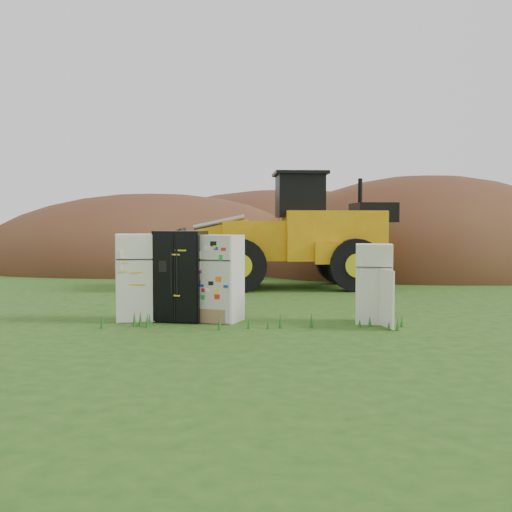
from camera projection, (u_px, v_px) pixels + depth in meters
The scene contains 9 objects.
ground at pixel (253, 321), 12.95m from camera, with size 120.00×120.00×0.00m, color #214612.
fridge_leftmost at pixel (136, 277), 13.02m from camera, with size 0.78×0.75×1.76m, color silver, non-canonical shape.
fridge_black_side at pixel (181, 276), 12.99m from camera, with size 0.95×0.75×1.83m, color black, non-canonical shape.
fridge_sticker at pixel (220, 278), 12.92m from camera, with size 0.78×0.72×1.75m, color silver, non-canonical shape.
fridge_open_door at pixel (374, 283), 12.75m from camera, with size 0.71×0.66×1.57m, color silver, non-canonical shape.
wheel_loader at pixel (271, 230), 19.53m from camera, with size 7.29×2.95×3.53m, color gold, non-canonical shape.
dirt_mound_right at pixel (426, 273), 25.32m from camera, with size 13.95×10.23×7.69m, color #482517.
dirt_mound_left at pixel (153, 267), 28.63m from camera, with size 16.21×12.16×6.56m, color #482517.
dirt_mound_back at pixel (288, 263), 31.62m from camera, with size 18.78×12.52×7.21m, color #482517.
Camera 1 is at (0.88, -12.83, 2.00)m, focal length 45.00 mm.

